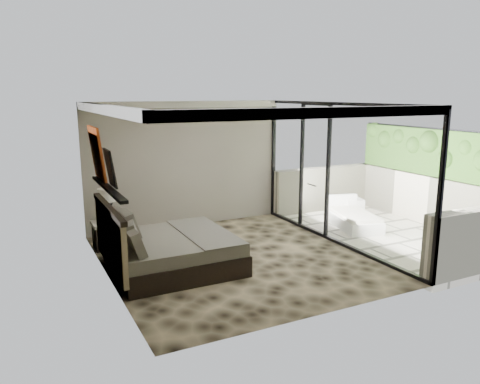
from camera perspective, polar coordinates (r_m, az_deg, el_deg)
name	(u,v)px	position (r m, az deg, el deg)	size (l,w,h in m)	color
floor	(235,259)	(8.63, -0.57, -8.15)	(5.00, 5.00, 0.00)	black
ceiling	(235,104)	(8.11, -0.62, 10.69)	(4.50, 5.00, 0.02)	silver
back_wall	(186,165)	(10.52, -6.57, 3.31)	(4.50, 0.02, 2.80)	gray
left_wall	(106,196)	(7.57, -16.02, -0.48)	(0.02, 5.00, 2.80)	gray
glass_wall	(337,174)	(9.45, 11.77, 2.15)	(0.08, 5.00, 2.80)	white
terrace_slab	(389,235)	(10.75, 17.76, -4.98)	(3.00, 5.00, 0.12)	beige
parapet_far	(436,201)	(11.57, 22.76, -1.05)	(0.30, 5.00, 1.10)	beige
foliage_hedge	(440,153)	(11.39, 23.20, 4.35)	(0.36, 4.60, 1.10)	#3D6720
picture_ledge	(108,188)	(7.66, -15.76, 0.43)	(0.12, 2.20, 0.05)	black
bed	(167,250)	(8.14, -8.88, -7.00)	(2.11, 2.04, 1.17)	black
nightstand	(107,235)	(9.51, -15.93, -5.04)	(0.53, 0.53, 0.53)	black
table_lamp	(108,201)	(9.37, -15.85, -1.01)	(0.36, 0.36, 0.66)	black
abstract_canvas	(97,153)	(8.30, -17.05, 4.56)	(0.04, 0.90, 0.90)	#9D400D
framed_print	(110,168)	(7.57, -15.55, 2.82)	(0.03, 0.50, 0.60)	black
ottoman	(352,208)	(11.75, 13.51, -1.87)	(0.45, 0.45, 0.45)	silver
lounger	(353,218)	(10.91, 13.56, -3.15)	(1.13, 1.67, 0.60)	white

